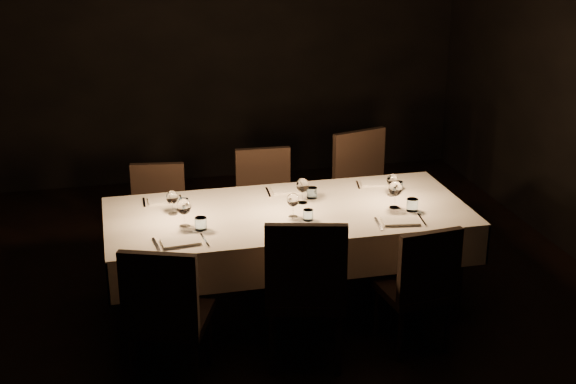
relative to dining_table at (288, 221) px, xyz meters
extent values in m
cube|color=black|center=(0.00, 0.00, -0.69)|extent=(5.00, 6.00, 0.01)
cube|color=black|center=(0.00, 3.00, 0.81)|extent=(5.00, 0.01, 3.00)
cube|color=black|center=(0.00, -3.00, 0.81)|extent=(5.00, 0.01, 3.00)
cube|color=black|center=(0.00, 0.00, 0.04)|extent=(2.40, 1.00, 0.04)
cylinder|color=black|center=(-1.12, -0.42, -0.33)|extent=(0.07, 0.07, 0.71)
cylinder|color=black|center=(-1.12, 0.42, -0.33)|extent=(0.07, 0.07, 0.71)
cylinder|color=black|center=(1.12, -0.42, -0.33)|extent=(0.07, 0.07, 0.71)
cylinder|color=black|center=(1.12, 0.42, -0.33)|extent=(0.07, 0.07, 0.71)
cube|color=silver|center=(0.00, 0.00, 0.07)|extent=(2.52, 1.12, 0.01)
cube|color=silver|center=(0.00, 0.55, -0.08)|extent=(2.52, 0.01, 0.28)
cube|color=silver|center=(0.00, -0.55, -0.08)|extent=(2.52, 0.01, 0.28)
cube|color=silver|center=(1.25, 0.00, -0.08)|extent=(0.01, 1.12, 0.28)
cube|color=silver|center=(-1.25, 0.00, -0.08)|extent=(0.01, 1.12, 0.28)
cylinder|color=black|center=(-0.66, -0.62, -0.49)|extent=(0.04, 0.04, 0.40)
cylinder|color=black|center=(-0.79, -0.97, -0.49)|extent=(0.04, 0.04, 0.40)
cylinder|color=black|center=(-1.01, -0.49, -0.49)|extent=(0.04, 0.04, 0.40)
cylinder|color=black|center=(-1.14, -0.84, -0.49)|extent=(0.04, 0.04, 0.40)
cube|color=black|center=(-0.90, -0.73, -0.26)|extent=(0.59, 0.59, 0.06)
cube|color=black|center=(-0.97, -0.91, 0.02)|extent=(0.44, 0.21, 0.49)
cube|color=beige|center=(-0.79, -0.38, 0.08)|extent=(0.25, 0.18, 0.02)
cube|color=silver|center=(-0.94, -0.38, 0.08)|extent=(0.04, 0.22, 0.01)
cube|color=silver|center=(-0.63, -0.38, 0.08)|extent=(0.04, 0.22, 0.01)
cylinder|color=silver|center=(-0.63, -0.20, 0.12)|extent=(0.08, 0.08, 0.09)
cylinder|color=white|center=(-0.73, -0.12, 0.08)|extent=(0.07, 0.07, 0.00)
cylinder|color=white|center=(-0.73, -0.12, 0.13)|extent=(0.01, 0.01, 0.09)
ellipsoid|color=white|center=(-0.73, -0.12, 0.22)|extent=(0.10, 0.10, 0.11)
cylinder|color=black|center=(0.20, -0.52, -0.47)|extent=(0.04, 0.04, 0.43)
cylinder|color=black|center=(0.10, -0.92, -0.47)|extent=(0.04, 0.04, 0.43)
cylinder|color=black|center=(-0.19, -0.42, -0.47)|extent=(0.04, 0.04, 0.43)
cylinder|color=black|center=(-0.29, -0.82, -0.47)|extent=(0.04, 0.04, 0.43)
cube|color=black|center=(-0.05, -0.67, -0.23)|extent=(0.60, 0.60, 0.06)
cube|color=black|center=(-0.10, -0.88, 0.07)|extent=(0.49, 0.17, 0.53)
cube|color=beige|center=(-0.04, -0.38, 0.08)|extent=(0.23, 0.17, 0.02)
cube|color=silver|center=(-0.17, -0.38, 0.08)|extent=(0.05, 0.19, 0.01)
cube|color=silver|center=(0.09, -0.38, 0.08)|extent=(0.05, 0.19, 0.01)
cylinder|color=silver|center=(0.09, -0.20, 0.11)|extent=(0.07, 0.07, 0.07)
cylinder|color=white|center=(0.01, -0.12, 0.08)|extent=(0.06, 0.06, 0.00)
cylinder|color=white|center=(0.01, -0.12, 0.12)|extent=(0.01, 0.01, 0.08)
ellipsoid|color=white|center=(0.01, -0.12, 0.20)|extent=(0.08, 0.08, 0.10)
cylinder|color=black|center=(0.84, -0.48, -0.50)|extent=(0.04, 0.04, 0.37)
cylinder|color=black|center=(0.88, -0.82, -0.50)|extent=(0.04, 0.04, 0.37)
cylinder|color=black|center=(0.50, -0.52, -0.50)|extent=(0.04, 0.04, 0.37)
cylinder|color=black|center=(0.53, -0.86, -0.50)|extent=(0.04, 0.04, 0.37)
cube|color=black|center=(0.69, -0.67, -0.29)|extent=(0.47, 0.47, 0.06)
cube|color=black|center=(0.71, -0.85, -0.03)|extent=(0.43, 0.10, 0.46)
cube|color=beige|center=(0.69, -0.38, 0.08)|extent=(0.26, 0.19, 0.02)
cube|color=silver|center=(0.53, -0.38, 0.08)|extent=(0.04, 0.22, 0.01)
cube|color=silver|center=(0.84, -0.38, 0.08)|extent=(0.04, 0.22, 0.01)
cylinder|color=silver|center=(0.84, -0.20, 0.12)|extent=(0.08, 0.08, 0.09)
cylinder|color=white|center=(0.74, -0.12, 0.08)|extent=(0.08, 0.08, 0.00)
cylinder|color=white|center=(0.74, -0.12, 0.13)|extent=(0.01, 0.01, 0.09)
ellipsoid|color=white|center=(0.74, -0.12, 0.22)|extent=(0.10, 0.10, 0.11)
cylinder|color=black|center=(-1.04, 0.62, -0.51)|extent=(0.04, 0.04, 0.36)
cylinder|color=black|center=(-1.00, 0.95, -0.51)|extent=(0.04, 0.04, 0.36)
cylinder|color=black|center=(-0.71, 0.57, -0.51)|extent=(0.04, 0.04, 0.36)
cylinder|color=black|center=(-0.66, 0.90, -0.51)|extent=(0.04, 0.04, 0.36)
cube|color=black|center=(-0.85, 0.76, -0.30)|extent=(0.47, 0.47, 0.05)
cube|color=black|center=(-0.83, 0.94, -0.04)|extent=(0.42, 0.11, 0.45)
cube|color=beige|center=(-0.83, 0.38, 0.08)|extent=(0.21, 0.13, 0.02)
cube|color=silver|center=(-0.97, 0.38, 0.08)|extent=(0.02, 0.19, 0.01)
cube|color=silver|center=(-0.70, 0.38, 0.08)|extent=(0.01, 0.19, 0.01)
cylinder|color=silver|center=(-0.70, 0.20, 0.11)|extent=(0.07, 0.07, 0.07)
cylinder|color=white|center=(-0.79, 0.12, 0.08)|extent=(0.06, 0.06, 0.00)
cylinder|color=white|center=(-0.79, 0.12, 0.12)|extent=(0.01, 0.01, 0.08)
ellipsoid|color=white|center=(-0.79, 0.12, 0.20)|extent=(0.08, 0.08, 0.10)
cylinder|color=black|center=(-0.18, 0.60, -0.49)|extent=(0.04, 0.04, 0.39)
cylinder|color=black|center=(-0.16, 0.96, -0.49)|extent=(0.04, 0.04, 0.39)
cylinder|color=black|center=(0.18, 0.58, -0.49)|extent=(0.04, 0.04, 0.39)
cylinder|color=black|center=(0.20, 0.94, -0.49)|extent=(0.04, 0.04, 0.39)
cube|color=black|center=(0.01, 0.77, -0.27)|extent=(0.47, 0.47, 0.06)
cube|color=black|center=(0.02, 0.96, 0.00)|extent=(0.44, 0.07, 0.48)
cube|color=beige|center=(0.08, 0.38, 0.08)|extent=(0.23, 0.15, 0.02)
cube|color=silver|center=(-0.06, 0.38, 0.08)|extent=(0.03, 0.21, 0.01)
cube|color=silver|center=(0.23, 0.38, 0.08)|extent=(0.02, 0.21, 0.01)
cylinder|color=silver|center=(0.23, 0.20, 0.12)|extent=(0.07, 0.07, 0.08)
cylinder|color=white|center=(0.13, 0.12, 0.08)|extent=(0.07, 0.07, 0.00)
cylinder|color=white|center=(0.13, 0.12, 0.12)|extent=(0.01, 0.01, 0.09)
ellipsoid|color=white|center=(0.13, 0.12, 0.21)|extent=(0.09, 0.09, 0.10)
cylinder|color=black|center=(0.75, 0.52, -0.48)|extent=(0.04, 0.04, 0.42)
cylinder|color=black|center=(0.64, 0.91, -0.48)|extent=(0.04, 0.04, 0.42)
cylinder|color=black|center=(1.14, 0.63, -0.48)|extent=(0.04, 0.04, 0.42)
cylinder|color=black|center=(1.03, 1.02, -0.48)|extent=(0.04, 0.04, 0.42)
cube|color=black|center=(0.89, 0.77, -0.23)|extent=(0.60, 0.60, 0.06)
cube|color=black|center=(0.83, 0.97, 0.06)|extent=(0.48, 0.18, 0.53)
cube|color=beige|center=(0.76, 0.38, 0.08)|extent=(0.22, 0.16, 0.01)
cube|color=silver|center=(0.64, 0.38, 0.08)|extent=(0.05, 0.18, 0.01)
cube|color=silver|center=(0.89, 0.38, 0.08)|extent=(0.05, 0.18, 0.01)
cylinder|color=silver|center=(0.89, 0.20, 0.11)|extent=(0.07, 0.07, 0.07)
cylinder|color=white|center=(0.81, 0.12, 0.08)|extent=(0.06, 0.06, 0.00)
cylinder|color=white|center=(0.81, 0.12, 0.12)|extent=(0.01, 0.01, 0.08)
ellipsoid|color=white|center=(0.81, 0.12, 0.19)|extent=(0.08, 0.08, 0.09)
camera|label=1|loc=(-1.19, -5.05, 2.14)|focal=50.00mm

